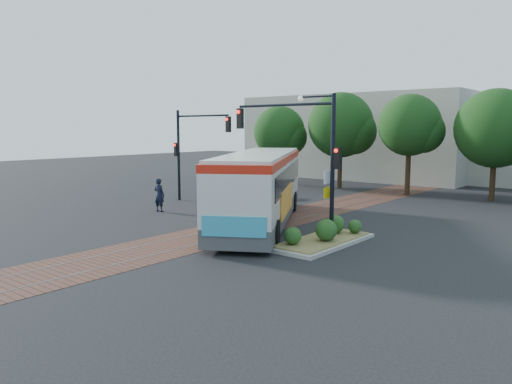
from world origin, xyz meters
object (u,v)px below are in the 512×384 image
city_bus (261,184)px  signal_pole_left (190,143)px  parked_car (266,189)px  traffic_island (324,236)px  officer (159,195)px  signal_pole_main (307,144)px

city_bus → signal_pole_left: 9.11m
city_bus → parked_car: size_ratio=3.22×
traffic_island → parked_car: size_ratio=1.28×
traffic_island → officer: size_ratio=2.67×
city_bus → signal_pole_main: size_ratio=2.17×
signal_pole_left → city_bus: bearing=-20.4°
signal_pole_left → parked_car: (2.44, 4.90, -3.28)m
signal_pole_main → parked_car: bearing=135.2°
signal_pole_main → parked_car: signal_pole_main is taller
officer → parked_car: size_ratio=0.48×
city_bus → traffic_island: size_ratio=2.51×
traffic_island → signal_pole_main: signal_pole_main is taller
city_bus → officer: bearing=156.8°
signal_pole_main → signal_pole_left: signal_pole_main is taller
signal_pole_main → signal_pole_left: bearing=158.6°
traffic_island → signal_pole_left: signal_pole_left is taller
city_bus → signal_pole_left: (-8.35, 3.11, 1.86)m
city_bus → traffic_island: (4.83, -1.78, -1.68)m
signal_pole_main → traffic_island: bearing=-5.4°
city_bus → signal_pole_main: 4.74m
city_bus → signal_pole_main: (3.88, -1.69, 2.15)m
signal_pole_main → officer: signal_pole_main is taller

